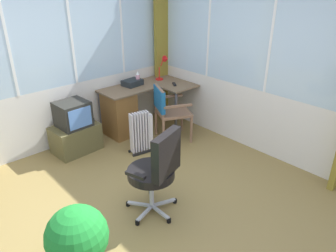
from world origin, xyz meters
TOP-DOWN VIEW (x-y plane):
  - ground at (0.00, 0.00)m, footprint 5.23×5.18m
  - north_window_panel at (0.00, 2.12)m, footprint 4.23×0.07m
  - east_window_panel at (2.15, -0.00)m, footprint 0.07×4.18m
  - curtain_corner at (2.02, 1.99)m, footprint 0.29×0.08m
  - desk at (1.01, 1.78)m, footprint 1.40×0.92m
  - desk_lamp at (1.88, 1.78)m, footprint 0.22×0.19m
  - tv_remote at (1.79, 1.44)m, footprint 0.12×0.15m
  - spray_bottle at (1.37, 1.87)m, footprint 0.06×0.06m
  - paper_tray at (1.27, 1.88)m, footprint 0.33×0.27m
  - wooden_armchair at (1.36, 1.17)m, footprint 0.64×0.64m
  - office_chair at (0.14, -0.06)m, footprint 0.63×0.55m
  - tv_on_stand at (0.15, 1.78)m, footprint 0.66×0.48m
  - space_heater at (0.83, 1.11)m, footprint 0.37×0.23m
  - potted_plant at (-0.85, -0.17)m, footprint 0.54×0.54m

SIDE VIEW (x-z plane):
  - ground at x=0.00m, z-range -0.06..0.00m
  - space_heater at x=0.83m, z-range 0.00..0.63m
  - tv_on_stand at x=0.15m, z-range -0.04..0.72m
  - potted_plant at x=-0.85m, z-range 0.03..0.66m
  - desk at x=1.01m, z-range 0.04..0.77m
  - wooden_armchair at x=1.36m, z-range 0.12..0.98m
  - office_chair at x=0.14m, z-range 0.08..1.06m
  - tv_remote at x=1.79m, z-range 0.73..0.76m
  - paper_tray at x=1.27m, z-range 0.73..0.82m
  - spray_bottle at x=1.37m, z-range 0.73..0.95m
  - desk_lamp at x=1.88m, z-range 0.80..1.22m
  - curtain_corner at x=2.02m, z-range 0.00..2.70m
  - east_window_panel at x=2.15m, z-range 0.00..2.80m
  - north_window_panel at x=0.00m, z-range 0.00..2.80m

